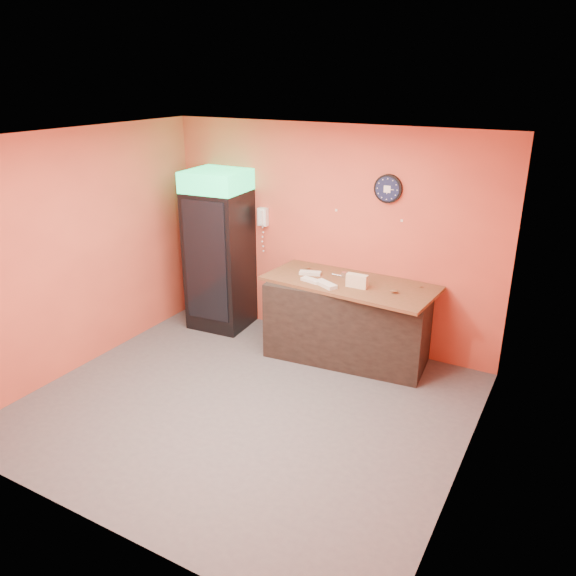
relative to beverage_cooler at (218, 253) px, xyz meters
The scene contains 15 objects.
floor 2.41m from the beverage_cooler, 47.69° to the right, with size 4.50×4.50×0.00m, color #47474C.
back_wall 1.55m from the beverage_cooler, 15.30° to the left, with size 4.50×0.02×2.80m, color #DB5A3D.
left_wall 1.82m from the beverage_cooler, 116.33° to the right, with size 0.02×4.00×2.80m, color #DB5A3D.
right_wall 4.05m from the beverage_cooler, 23.36° to the right, with size 0.02×4.00×2.80m, color #DB5A3D.
ceiling 2.78m from the beverage_cooler, 47.69° to the right, with size 4.50×4.00×0.02m, color white.
beverage_cooler is the anchor object (origin of this frame).
prep_counter 2.04m from the beverage_cooler, ahead, with size 1.93×0.86×0.97m, color black.
wall_clock 2.47m from the beverage_cooler, ahead, with size 0.34×0.06×0.34m.
wall_phone 0.78m from the beverage_cooler, 34.37° to the left, with size 0.13×0.11×0.24m.
butcher_paper 1.96m from the beverage_cooler, ahead, with size 2.06×0.92×0.04m, color brown.
sub_roll_stack 2.11m from the beverage_cooler, ahead, with size 0.25×0.09×0.16m.
wrapped_sandwich_left 1.57m from the beverage_cooler, ahead, with size 0.25×0.10×0.04m, color silver.
wrapped_sandwich_mid 1.79m from the beverage_cooler, ahead, with size 0.30×0.12×0.04m, color silver.
wrapped_sandwich_right 1.42m from the beverage_cooler, ahead, with size 0.27×0.10×0.04m, color silver.
kitchen_tool 1.83m from the beverage_cooler, ahead, with size 0.07×0.07×0.07m, color silver.
Camera 1 is at (2.91, -4.32, 3.35)m, focal length 35.00 mm.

